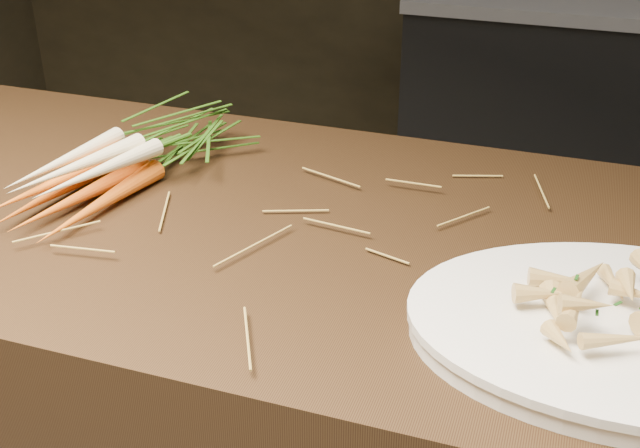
% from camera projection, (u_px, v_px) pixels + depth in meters
% --- Properties ---
extents(straw_bedding, '(1.40, 0.60, 0.02)m').
position_uv_depth(straw_bedding, '(576.00, 263.00, 0.98)').
color(straw_bedding, '#B09540').
rests_on(straw_bedding, main_counter).
extents(root_veg_bunch, '(0.23, 0.47, 0.09)m').
position_uv_depth(root_veg_bunch, '(145.00, 147.00, 1.22)').
color(root_veg_bunch, '#C63D08').
rests_on(root_veg_bunch, main_counter).
extents(serving_platter, '(0.53, 0.40, 0.03)m').
position_uv_depth(serving_platter, '(640.00, 336.00, 0.85)').
color(serving_platter, white).
rests_on(serving_platter, main_counter).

